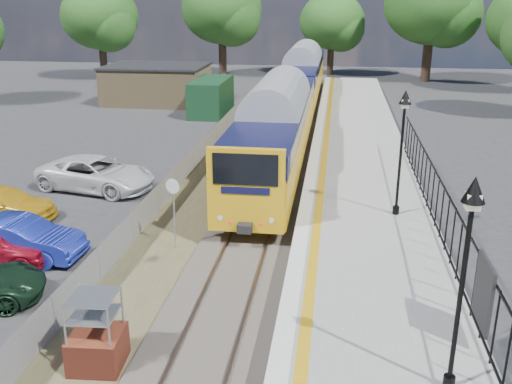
% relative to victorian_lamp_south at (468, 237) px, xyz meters
% --- Properties ---
extents(ground, '(120.00, 120.00, 0.00)m').
position_rel_victorian_lamp_south_xyz_m(ground, '(-5.50, 4.00, -4.30)').
color(ground, '#2D2D30').
rests_on(ground, ground).
extents(track_bed, '(5.90, 80.00, 0.29)m').
position_rel_victorian_lamp_south_xyz_m(track_bed, '(-5.97, 13.67, -4.21)').
color(track_bed, '#473F38').
rests_on(track_bed, ground).
extents(platform, '(5.00, 70.00, 0.90)m').
position_rel_victorian_lamp_south_xyz_m(platform, '(-1.30, 12.00, -3.85)').
color(platform, gray).
rests_on(platform, ground).
extents(platform_edge, '(0.90, 70.00, 0.01)m').
position_rel_victorian_lamp_south_xyz_m(platform_edge, '(-3.36, 12.00, -3.39)').
color(platform_edge, silver).
rests_on(platform_edge, platform).
extents(victorian_lamp_south, '(0.44, 0.44, 4.60)m').
position_rel_victorian_lamp_south_xyz_m(victorian_lamp_south, '(0.00, 0.00, 0.00)').
color(victorian_lamp_south, black).
rests_on(victorian_lamp_south, platform).
extents(victorian_lamp_north, '(0.44, 0.44, 4.60)m').
position_rel_victorian_lamp_south_xyz_m(victorian_lamp_north, '(-0.20, 10.00, 0.00)').
color(victorian_lamp_north, black).
rests_on(victorian_lamp_north, platform).
extents(palisade_fence, '(0.12, 26.00, 2.00)m').
position_rel_victorian_lamp_south_xyz_m(palisade_fence, '(1.05, 6.24, -2.46)').
color(palisade_fence, black).
rests_on(palisade_fence, platform).
extents(wire_fence, '(0.06, 52.00, 1.20)m').
position_rel_victorian_lamp_south_xyz_m(wire_fence, '(-9.70, 16.00, -3.70)').
color(wire_fence, '#999EA3').
rests_on(wire_fence, ground).
extents(outbuilding, '(10.80, 10.10, 3.12)m').
position_rel_victorian_lamp_south_xyz_m(outbuilding, '(-16.41, 35.21, -2.78)').
color(outbuilding, '#907951').
rests_on(outbuilding, ground).
extents(tree_line, '(56.80, 43.80, 11.88)m').
position_rel_victorian_lamp_south_xyz_m(tree_line, '(-4.10, 46.00, 2.31)').
color(tree_line, '#332319').
rests_on(tree_line, ground).
extents(train, '(2.82, 40.83, 3.51)m').
position_rel_victorian_lamp_south_xyz_m(train, '(-5.50, 28.34, -1.96)').
color(train, gold).
rests_on(train, ground).
extents(brick_plinth, '(1.30, 1.30, 1.97)m').
position_rel_victorian_lamp_south_xyz_m(brick_plinth, '(-8.00, 0.83, -3.35)').
color(brick_plinth, maroon).
rests_on(brick_plinth, ground).
extents(speed_sign, '(0.52, 0.19, 2.66)m').
position_rel_victorian_lamp_south_xyz_m(speed_sign, '(-8.00, 7.67, -2.50)').
color(speed_sign, '#999EA3').
rests_on(speed_sign, ground).
extents(car_blue, '(4.44, 1.68, 1.45)m').
position_rel_victorian_lamp_south_xyz_m(car_blue, '(-13.07, 6.25, -3.57)').
color(car_blue, '#1A289E').
rests_on(car_blue, ground).
extents(car_yellow, '(4.40, 2.03, 1.24)m').
position_rel_victorian_lamp_south_xyz_m(car_yellow, '(-15.69, 9.67, -3.68)').
color(car_yellow, gold).
rests_on(car_yellow, ground).
extents(car_white, '(5.93, 3.62, 1.54)m').
position_rel_victorian_lamp_south_xyz_m(car_white, '(-13.44, 13.60, -3.53)').
color(car_white, silver).
rests_on(car_white, ground).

